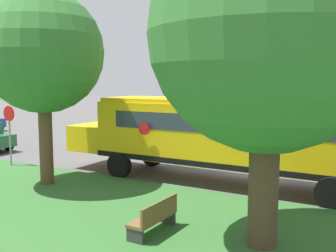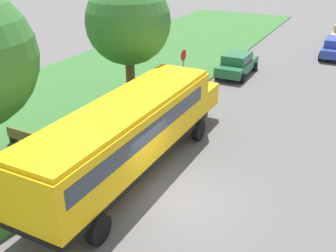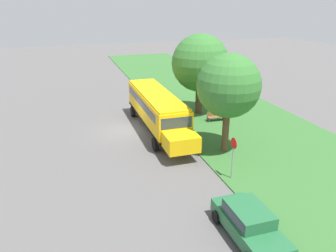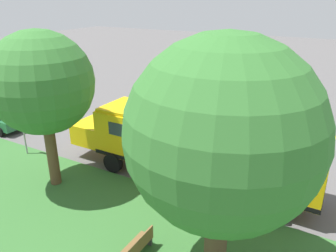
% 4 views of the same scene
% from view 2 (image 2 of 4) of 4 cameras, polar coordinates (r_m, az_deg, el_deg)
% --- Properties ---
extents(ground_plane, '(120.00, 120.00, 0.00)m').
position_cam_2_polar(ground_plane, '(14.78, 1.86, -10.34)').
color(ground_plane, '#565454').
extents(school_bus, '(2.84, 12.42, 3.16)m').
position_cam_2_polar(school_bus, '(15.36, -5.47, -0.61)').
color(school_bus, yellow).
rests_on(school_bus, ground).
extents(car_green_nearest, '(2.02, 4.40, 1.56)m').
position_cam_2_polar(car_green_nearest, '(28.08, 9.99, 9.01)').
color(car_green_nearest, '#236038').
rests_on(car_green_nearest, ground).
extents(car_blue_middle, '(2.02, 4.40, 1.56)m').
position_cam_2_polar(car_blue_middle, '(34.74, 23.16, 10.53)').
color(car_blue_middle, '#283D93').
rests_on(car_blue_middle, ground).
extents(oak_tree_roadside_mid, '(4.38, 4.38, 7.05)m').
position_cam_2_polar(oak_tree_roadside_mid, '(20.73, -6.14, 14.82)').
color(oak_tree_roadside_mid, brown).
rests_on(oak_tree_roadside_mid, ground).
extents(stop_sign, '(0.08, 0.68, 2.74)m').
position_cam_2_polar(stop_sign, '(23.97, 2.24, 8.68)').
color(stop_sign, gray).
rests_on(stop_sign, ground).
extents(park_bench, '(1.61, 0.54, 0.92)m').
position_cam_2_polar(park_bench, '(19.09, -20.29, -1.58)').
color(park_bench, brown).
rests_on(park_bench, ground).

